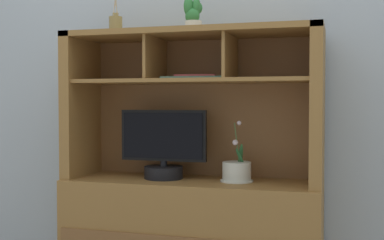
# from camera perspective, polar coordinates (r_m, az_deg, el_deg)

# --- Properties ---
(back_wall) EXTENTS (6.00, 0.02, 2.80)m
(back_wall) POSITION_cam_1_polar(r_m,az_deg,el_deg) (3.00, 1.37, 9.84)
(back_wall) COLOR #A5B1B9
(back_wall) RESTS_ON ground
(media_console) EXTENTS (1.36, 0.48, 1.37)m
(media_console) POSITION_cam_1_polar(r_m,az_deg,el_deg) (2.79, 0.03, -9.48)
(media_console) COLOR olive
(media_console) RESTS_ON ground
(tv_monitor) EXTENTS (0.48, 0.21, 0.37)m
(tv_monitor) POSITION_cam_1_polar(r_m,az_deg,el_deg) (2.78, -3.20, -3.39)
(tv_monitor) COLOR black
(tv_monitor) RESTS_ON media_console
(potted_orchid) EXTENTS (0.17, 0.17, 0.32)m
(potted_orchid) POSITION_cam_1_polar(r_m,az_deg,el_deg) (2.70, 4.99, -5.73)
(potted_orchid) COLOR silver
(potted_orchid) RESTS_ON media_console
(magazine_stack_left) EXTENTS (0.34, 0.26, 0.02)m
(magazine_stack_left) POSITION_cam_1_polar(r_m,az_deg,el_deg) (2.74, 0.49, 4.74)
(magazine_stack_left) COLOR #4F745D
(magazine_stack_left) RESTS_ON media_console
(diffuser_bottle) EXTENTS (0.07, 0.07, 0.27)m
(diffuser_bottle) POSITION_cam_1_polar(r_m,az_deg,el_deg) (2.92, -8.47, 10.42)
(diffuser_bottle) COLOR olive
(diffuser_bottle) RESTS_ON media_console
(potted_succulent) EXTENTS (0.10, 0.11, 0.18)m
(potted_succulent) POSITION_cam_1_polar(r_m,az_deg,el_deg) (2.79, 0.11, 11.50)
(potted_succulent) COLOR beige
(potted_succulent) RESTS_ON media_console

